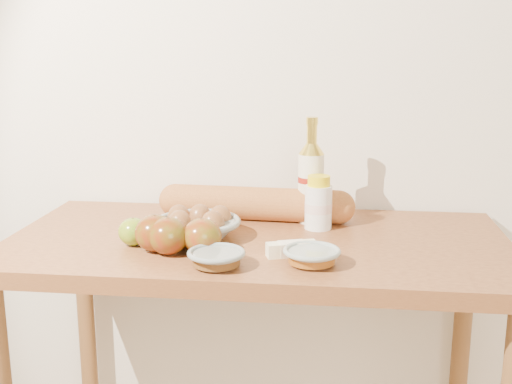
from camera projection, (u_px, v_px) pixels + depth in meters
back_wall at (272, 64)px, 1.77m from camera, size 3.50×0.02×2.60m
table at (257, 286)px, 1.57m from camera, size 1.20×0.60×0.90m
bourbon_bottle at (311, 180)px, 1.66m from camera, size 0.08×0.08×0.27m
cream_bottle at (318, 204)px, 1.61m from camera, size 0.07×0.07×0.14m
egg_bowl at (198, 225)px, 1.54m from camera, size 0.22×0.22×0.07m
baguette at (255, 204)px, 1.69m from camera, size 0.53×0.12×0.09m
apple_yellowgreen at (134, 232)px, 1.48m from camera, size 0.08×0.08×0.07m
apple_redgreen_front at (155, 233)px, 1.44m from camera, size 0.11×0.11×0.08m
apple_redgreen_right at (202, 236)px, 1.42m from camera, size 0.11×0.11×0.08m
sugar_bowl at (216, 258)px, 1.34m from camera, size 0.13×0.13×0.04m
syrup_bowl at (312, 256)px, 1.36m from camera, size 0.15×0.15×0.04m
butter_stick at (292, 249)px, 1.41m from camera, size 0.12×0.07×0.03m
apple_extra at (168, 236)px, 1.42m from camera, size 0.11×0.11×0.08m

